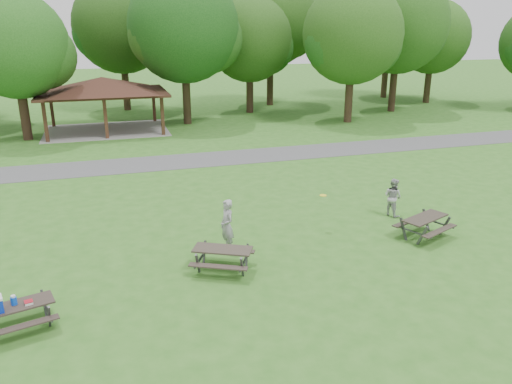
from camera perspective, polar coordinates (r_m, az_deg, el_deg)
The scene contains 18 objects.
ground at distance 15.17m, azimuth 0.85°, elevation -9.65°, with size 160.00×160.00×0.00m, color #2F671D.
asphalt_path at distance 27.96m, azimuth -8.04°, elevation 3.54°, with size 120.00×3.20×0.02m, color #494A4C.
pavilion at distance 36.93m, azimuth -17.14°, elevation 11.38°, with size 8.60×7.01×3.76m.
tree_row_d at distance 35.58m, azimuth -25.70°, elevation 14.56°, with size 6.93×6.60×9.27m.
tree_row_e at distance 38.25m, azimuth -8.12°, elevation 17.81°, with size 8.40×8.00×11.02m.
tree_row_f at distance 43.03m, azimuth -0.63°, elevation 16.79°, with size 7.35×7.00×9.55m.
tree_row_g at distance 39.24m, azimuth 11.06°, elevation 17.01°, with size 7.77×7.40×10.25m.
tree_row_h at distance 45.27m, azimuth 16.03°, elevation 17.70°, with size 8.61×8.20×11.37m.
tree_row_i at distance 51.55m, azimuth 19.59°, elevation 16.15°, with size 7.14×6.80×9.52m.
tree_deep_b at distance 45.79m, azimuth -15.04°, elevation 17.61°, with size 8.40×8.00×11.13m.
tree_deep_c at distance 47.26m, azimuth 1.79°, elevation 18.89°, with size 8.82×8.40×11.90m.
tree_deep_d at distance 54.18m, azimuth 15.03°, elevation 17.82°, with size 8.40×8.00×11.27m.
picnic_table_near at distance 13.72m, azimuth -26.31°, elevation -11.85°, with size 1.96×1.73×1.16m.
picnic_table_middle at distance 15.29m, azimuth -3.84°, elevation -7.07°, with size 2.22×2.07×0.77m.
picnic_table_far at distance 18.57m, azimuth 18.74°, elevation -3.26°, with size 2.23×2.03×0.79m.
frisbee_in_flight at distance 18.06m, azimuth 7.68°, elevation -0.38°, with size 0.28×0.28×0.02m.
frisbee_thrower at distance 16.44m, azimuth -3.33°, elevation -3.89°, with size 0.66×0.43×1.80m, color gray.
frisbee_catcher at distance 20.28m, azimuth 15.37°, elevation -0.56°, with size 0.74×0.57×1.52m, color #A8A8AB.
Camera 1 is at (-4.15, -12.70, 7.17)m, focal length 35.00 mm.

